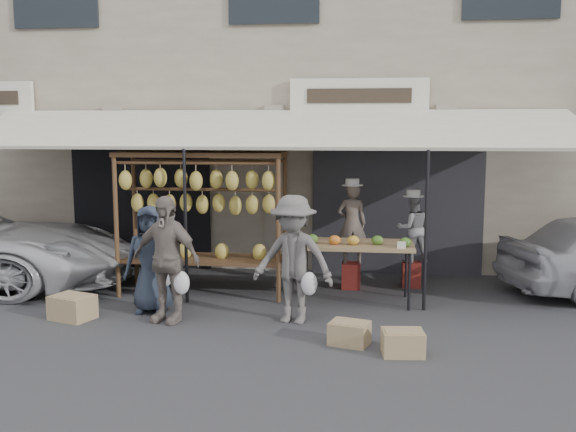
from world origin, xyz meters
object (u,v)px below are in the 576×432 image
banana_rack (201,195)px  customer_mid (166,259)px  produce_table (356,246)px  customer_right (293,259)px  crate_near_b (403,343)px  crate_near_a (349,333)px  customer_left (151,259)px  crate_far (72,307)px  vendor_right (413,228)px  vendor_left (352,223)px

banana_rack → customer_mid: size_ratio=1.52×
produce_table → customer_right: 1.36m
banana_rack → crate_near_b: (2.98, -2.41, -1.43)m
produce_table → crate_near_b: (0.58, -2.18, -0.73)m
banana_rack → crate_near_a: size_ratio=5.67×
customer_right → crate_near_b: (1.40, -1.09, -0.72)m
crate_near_b → customer_left: bearing=158.7°
crate_far → vendor_right: bearing=26.8°
customer_mid → crate_near_a: customer_mid is taller
crate_near_b → customer_mid: bearing=163.2°
banana_rack → customer_left: banana_rack is taller
customer_mid → customer_right: customer_right is taller
customer_left → crate_near_a: size_ratio=3.34×
vendor_left → customer_mid: bearing=32.5°
banana_rack → customer_left: bearing=-113.8°
banana_rack → customer_left: 1.41m
vendor_right → crate_near_b: vendor_right is taller
customer_right → crate_far: (-3.02, -0.22, -0.70)m
crate_near_a → crate_far: 3.84m
banana_rack → crate_near_a: banana_rack is taller
banana_rack → vendor_right: bearing=14.6°
customer_right → banana_rack: bearing=153.2°
vendor_right → crate_far: (-4.74, -2.39, -0.81)m
crate_near_a → customer_mid: bearing=165.4°
produce_table → vendor_left: 0.88m
produce_table → vendor_right: size_ratio=1.52×
customer_mid → crate_near_a: size_ratio=3.74×
produce_table → crate_near_a: produce_table is taller
vendor_right → crate_near_a: bearing=57.4°
vendor_left → vendor_right: bearing=-175.0°
vendor_left → crate_near_b: 3.24m
produce_table → crate_near_a: bearing=-91.2°
produce_table → vendor_left: size_ratio=1.31×
crate_far → vendor_left: bearing=29.9°
customer_right → crate_far: 3.11m
crate_near_a → vendor_right: bearing=72.4°
vendor_right → customer_mid: customer_mid is taller
banana_rack → crate_far: banana_rack is taller
banana_rack → customer_mid: 1.64m
customer_mid → crate_far: bearing=-161.5°
vendor_left → customer_mid: (-2.43, -2.09, -0.22)m
vendor_right → crate_near_b: (-0.32, -3.26, -0.83)m
produce_table → customer_left: bearing=-163.7°
customer_right → crate_near_a: 1.33m
produce_table → customer_right: (-0.82, -1.09, -0.00)m
customer_left → crate_near_b: customer_left is taller
customer_left → vendor_right: bearing=24.8°
banana_rack → vendor_right: 3.46m
produce_table → crate_near_b: 2.37m
banana_rack → produce_table: 2.51m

